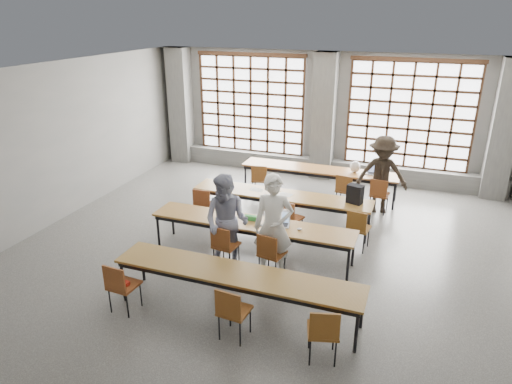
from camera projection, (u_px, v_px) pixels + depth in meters
floor at (261, 262)px, 8.77m from camera, size 11.00×11.00×0.00m
ceiling at (261, 76)px, 7.48m from camera, size 11.00×11.00×0.00m
wall_back at (326, 115)px, 12.92m from camera, size 10.00×0.00×10.00m
wall_left at (41, 149)px, 9.73m from camera, size 0.00×11.00×11.00m
column_left at (181, 106)px, 14.12m from camera, size 0.60×0.55×3.50m
column_mid at (324, 117)px, 12.68m from camera, size 0.60×0.55×3.50m
column_right at (504, 131)px, 11.24m from camera, size 0.60×0.55×3.50m
window_left at (251, 105)px, 13.52m from camera, size 3.32×0.12×3.00m
window_right at (409, 116)px, 12.08m from camera, size 3.32×0.12×3.00m
sill_ledge at (322, 167)px, 13.30m from camera, size 9.80×0.35×0.50m
desk_row_a at (319, 171)px, 11.71m from camera, size 4.00×0.70×0.73m
desk_row_b at (281, 197)px, 10.10m from camera, size 4.00×0.70×0.73m
desk_row_c at (252, 225)px, 8.76m from camera, size 4.00×0.70×0.73m
desk_row_d at (236, 276)px, 7.08m from camera, size 4.00×0.70×0.73m
chair_back_left at (260, 177)px, 11.65m from camera, size 0.48×0.49×0.88m
chair_back_mid at (345, 188)px, 10.95m from camera, size 0.47×0.48×0.88m
chair_back_right at (379, 192)px, 10.70m from camera, size 0.46×0.46×0.88m
chair_mid_left at (204, 203)px, 10.11m from camera, size 0.44×0.45×0.88m
chair_mid_centre at (289, 215)px, 9.48m from camera, size 0.52×0.53×0.88m
chair_mid_right at (358, 226)px, 9.02m from camera, size 0.48×0.48×0.88m
chair_front_left at (224, 243)px, 8.36m from camera, size 0.47×0.47×0.88m
chair_front_right at (270, 251)px, 8.07m from camera, size 0.49×0.49×0.88m
chair_near_left at (120, 283)px, 7.12m from camera, size 0.44×0.45×0.88m
chair_near_mid at (232, 309)px, 6.51m from camera, size 0.45×0.46×0.88m
chair_near_right at (324, 329)px, 6.09m from camera, size 0.52×0.52×0.88m
student_male at (273, 227)px, 8.02m from camera, size 0.80×0.62×1.92m
student_female at (227, 222)px, 8.33m from camera, size 0.89×0.70×1.81m
student_back at (382, 175)px, 10.66m from camera, size 1.31×0.91×1.86m
laptop_front at (280, 221)px, 8.64m from camera, size 0.41×0.36×0.26m
laptop_back at (374, 171)px, 11.32m from camera, size 0.41×0.37×0.26m
mouse at (299, 229)px, 8.41m from camera, size 0.11×0.09×0.04m
green_box at (251, 218)px, 8.81m from camera, size 0.25×0.10×0.09m
phone at (259, 225)px, 8.59m from camera, size 0.14×0.08×0.01m
paper_sheet_a at (256, 190)px, 10.31m from camera, size 0.32×0.24×0.00m
paper_sheet_c at (285, 194)px, 10.04m from camera, size 0.34×0.27×0.00m
backpack at (355, 194)px, 9.53m from camera, size 0.36×0.29×0.40m
plastic_bag at (355, 167)px, 11.39m from camera, size 0.32×0.29×0.29m
red_pouch at (124, 283)px, 7.20m from camera, size 0.21×0.11×0.06m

